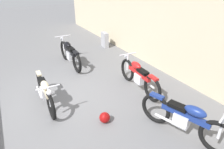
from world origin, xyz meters
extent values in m
plane|color=slate|center=(0.00, 0.00, 0.00)|extent=(40.00, 40.00, 0.00)
cube|color=beige|center=(0.00, 3.84, 1.68)|extent=(18.00, 0.30, 3.35)
cube|color=#9E9EA3|center=(-3.43, 3.15, 0.35)|extent=(0.54, 0.26, 0.70)
sphere|color=maroon|center=(1.53, 0.57, 0.13)|extent=(0.26, 0.26, 0.26)
torus|color=black|center=(0.77, -0.47, 0.34)|extent=(0.69, 0.09, 0.69)
torus|color=black|center=(-0.50, -0.46, 0.34)|extent=(0.69, 0.09, 0.69)
cube|color=silver|center=(0.09, -0.47, 0.36)|extent=(0.30, 0.19, 0.26)
cube|color=beige|center=(0.13, -0.47, 0.51)|extent=(0.97, 0.10, 0.11)
ellipsoid|color=beige|center=(0.30, -0.47, 0.68)|extent=(0.42, 0.19, 0.19)
cube|color=black|center=(-0.04, -0.47, 0.64)|extent=(0.38, 0.17, 0.08)
cube|color=beige|center=(-0.50, -0.46, 0.66)|extent=(0.30, 0.12, 0.06)
cylinder|color=silver|center=(0.77, -0.47, 0.60)|extent=(0.05, 0.05, 0.52)
cylinder|color=silver|center=(0.77, -0.47, 0.86)|extent=(0.04, 0.55, 0.03)
sphere|color=silver|center=(0.84, -0.47, 0.77)|extent=(0.13, 0.13, 0.13)
cylinder|color=silver|center=(-0.10, -0.58, 0.30)|extent=(0.66, 0.06, 0.06)
torus|color=black|center=(-0.01, 2.21, 0.37)|extent=(0.74, 0.13, 0.73)
torus|color=black|center=(1.34, 2.13, 0.37)|extent=(0.74, 0.13, 0.73)
cube|color=silver|center=(0.72, 2.17, 0.39)|extent=(0.33, 0.22, 0.28)
cube|color=#B21919|center=(0.67, 2.17, 0.55)|extent=(1.03, 0.16, 0.12)
ellipsoid|color=#B21919|center=(0.49, 2.18, 0.73)|extent=(0.45, 0.22, 0.20)
cube|color=black|center=(0.85, 2.16, 0.68)|extent=(0.41, 0.20, 0.08)
cube|color=#B21919|center=(1.34, 2.13, 0.71)|extent=(0.33, 0.14, 0.06)
cylinder|color=silver|center=(-0.01, 2.21, 0.64)|extent=(0.06, 0.06, 0.55)
cylinder|color=silver|center=(-0.01, 2.21, 0.92)|extent=(0.07, 0.58, 0.04)
sphere|color=silver|center=(-0.09, 2.21, 0.82)|extent=(0.14, 0.14, 0.14)
cylinder|color=silver|center=(0.92, 2.28, 0.32)|extent=(0.70, 0.10, 0.06)
torus|color=black|center=(-2.82, 0.97, 0.39)|extent=(0.78, 0.10, 0.78)
torus|color=black|center=(-1.38, 0.97, 0.39)|extent=(0.78, 0.10, 0.78)
cube|color=silver|center=(-2.05, 0.97, 0.41)|extent=(0.34, 0.21, 0.30)
cube|color=black|center=(-2.10, 0.97, 0.58)|extent=(1.10, 0.11, 0.13)
ellipsoid|color=black|center=(-2.29, 0.97, 0.77)|extent=(0.47, 0.21, 0.21)
cube|color=black|center=(-1.91, 0.97, 0.72)|extent=(0.43, 0.19, 0.09)
cube|color=black|center=(-1.38, 0.97, 0.75)|extent=(0.34, 0.13, 0.06)
cylinder|color=silver|center=(-2.82, 0.97, 0.68)|extent=(0.06, 0.06, 0.59)
cylinder|color=silver|center=(-2.82, 0.97, 0.98)|extent=(0.04, 0.62, 0.04)
sphere|color=silver|center=(-2.91, 0.97, 0.87)|extent=(0.15, 0.15, 0.15)
cylinder|color=silver|center=(-1.83, 1.10, 0.34)|extent=(0.75, 0.07, 0.06)
torus|color=black|center=(3.40, 2.03, 0.37)|extent=(0.73, 0.31, 0.74)
torus|color=black|center=(2.09, 1.61, 0.37)|extent=(0.73, 0.31, 0.74)
cube|color=silver|center=(2.69, 1.81, 0.39)|extent=(0.37, 0.29, 0.28)
cube|color=navy|center=(2.74, 1.82, 0.55)|extent=(1.02, 0.41, 0.12)
ellipsoid|color=navy|center=(2.92, 1.88, 0.74)|extent=(0.49, 0.33, 0.20)
cube|color=black|center=(2.57, 1.77, 0.69)|extent=(0.44, 0.30, 0.08)
cube|color=navy|center=(2.09, 1.61, 0.72)|extent=(0.35, 0.22, 0.06)
cylinder|color=silver|center=(3.40, 2.03, 0.65)|extent=(0.06, 0.06, 0.56)
cylinder|color=silver|center=(2.54, 1.63, 0.32)|extent=(0.70, 0.27, 0.06)
camera|label=1|loc=(4.91, -1.13, 3.15)|focal=32.12mm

